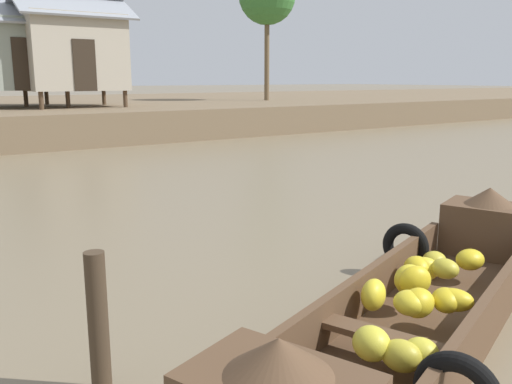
{
  "coord_description": "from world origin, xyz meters",
  "views": [
    {
      "loc": [
        -4.2,
        2.02,
        2.15
      ],
      "look_at": [
        -0.17,
        7.87,
        0.66
      ],
      "focal_mm": 38.06,
      "sensor_mm": 36.0,
      "label": 1
    }
  ],
  "objects": [
    {
      "name": "mooring_post",
      "position": [
        -3.14,
        5.46,
        0.51
      ],
      "size": [
        0.14,
        0.14,
        1.02
      ],
      "primitive_type": "cylinder",
      "color": "#423323",
      "rests_on": "ground"
    },
    {
      "name": "stilt_house_left",
      "position": [
        0.14,
        24.25,
        3.07
      ],
      "size": [
        3.98,
        3.97,
        4.1
      ],
      "color": "#4C3826",
      "rests_on": "riverbank_strip"
    },
    {
      "name": "banana_boat",
      "position": [
        -0.61,
        4.75,
        0.33
      ],
      "size": [
        5.18,
        2.68,
        0.92
      ],
      "color": "brown",
      "rests_on": "ground"
    },
    {
      "name": "ground_plane",
      "position": [
        0.0,
        10.0,
        0.0
      ],
      "size": [
        300.0,
        300.0,
        0.0
      ],
      "primitive_type": "plane",
      "color": "#7A6B51"
    },
    {
      "name": "stilt_house_mid_left",
      "position": [
        1.98,
        23.13,
        3.15
      ],
      "size": [
        4.15,
        3.26,
        4.14
      ],
      "color": "#4C3826",
      "rests_on": "riverbank_strip"
    }
  ]
}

